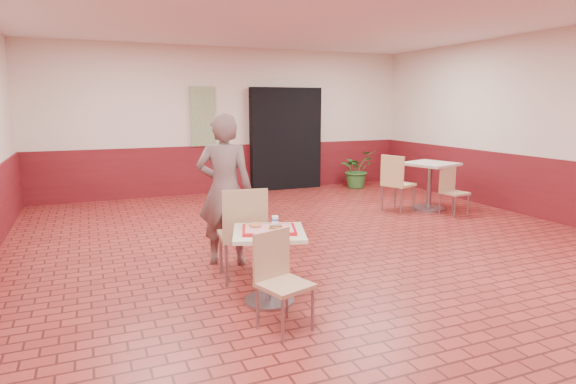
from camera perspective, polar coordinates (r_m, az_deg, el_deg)
name	(u,v)px	position (r m, az deg, el deg)	size (l,w,h in m)	color
room_shell	(351,135)	(5.61, 7.44, 6.68)	(8.01, 10.01, 3.01)	maroon
wainscot_band	(349,220)	(5.77, 7.20, -3.29)	(8.00, 10.00, 1.00)	maroon
corridor_doorway	(286,139)	(10.55, -0.26, 6.31)	(1.60, 0.22, 2.20)	black
promo_poster	(203,117)	(10.04, -10.06, 8.80)	(0.50, 0.03, 1.20)	gray
main_table	(269,255)	(4.54, -2.25, -7.41)	(0.66, 0.66, 0.69)	beige
chair_main_front	(280,275)	(4.05, -1.01, -9.81)	(0.48, 0.48, 0.82)	tan
chair_main_back	(243,230)	(5.05, -5.33, -4.46)	(0.52, 0.52, 1.01)	tan
customer	(225,190)	(5.59, -7.51, 0.25)	(0.64, 0.42, 1.76)	#745C5A
serving_tray	(269,230)	(4.48, -2.27, -4.47)	(0.49, 0.38, 0.03)	red
ring_donut	(255,225)	(4.52, -3.91, -3.91)	(0.11, 0.11, 0.03)	#C37C47
long_john_donut	(276,227)	(4.43, -1.48, -4.16)	(0.14, 0.10, 0.04)	#B46734
paper_cup	(275,220)	(4.60, -1.54, -3.33)	(0.06, 0.06, 0.08)	white
second_table	(430,178)	(8.88, 16.45, 1.61)	(0.79, 0.79, 0.83)	beige
chair_second_left	(396,180)	(8.54, 12.67, 1.38)	(0.59, 0.59, 0.99)	#E8CD8B
chair_second_front	(452,188)	(8.59, 18.82, 0.42)	(0.41, 0.41, 0.80)	tan
potted_plant	(357,169)	(10.85, 8.13, 2.69)	(0.75, 0.65, 0.83)	#306C2B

